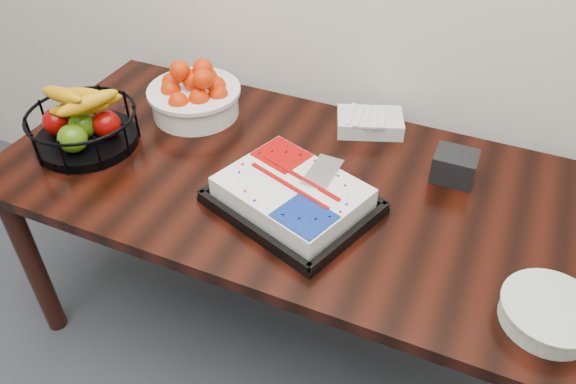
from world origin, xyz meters
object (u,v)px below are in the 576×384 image
at_px(table, 284,195).
at_px(cake_tray, 292,196).
at_px(tangerine_bowl, 194,91).
at_px(plate_stack, 549,313).
at_px(napkin_box, 454,166).
at_px(fruit_basket, 83,124).

height_order(table, cake_tray, cake_tray).
bearing_deg(cake_tray, tangerine_bowl, 147.77).
height_order(plate_stack, napkin_box, napkin_box).
bearing_deg(plate_stack, cake_tray, 169.61).
distance_m(table, napkin_box, 0.54).
distance_m(tangerine_bowl, plate_stack, 1.31).
bearing_deg(napkin_box, cake_tray, -140.89).
bearing_deg(plate_stack, fruit_basket, 174.31).
xyz_separation_m(cake_tray, tangerine_bowl, (-0.52, 0.33, 0.05)).
height_order(table, fruit_basket, fruit_basket).
height_order(table, plate_stack, plate_stack).
distance_m(cake_tray, fruit_basket, 0.75).
relative_size(plate_stack, napkin_box, 1.83).
distance_m(cake_tray, napkin_box, 0.51).
bearing_deg(fruit_basket, plate_stack, -5.69).
relative_size(table, napkin_box, 14.23).
relative_size(tangerine_bowl, fruit_basket, 0.92).
xyz_separation_m(fruit_basket, napkin_box, (1.15, 0.31, -0.03)).
xyz_separation_m(fruit_basket, plate_stack, (1.46, -0.15, -0.05)).
height_order(cake_tray, tangerine_bowl, tangerine_bowl).
relative_size(table, tangerine_bowl, 5.50).
xyz_separation_m(table, cake_tray, (0.09, -0.13, 0.13)).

